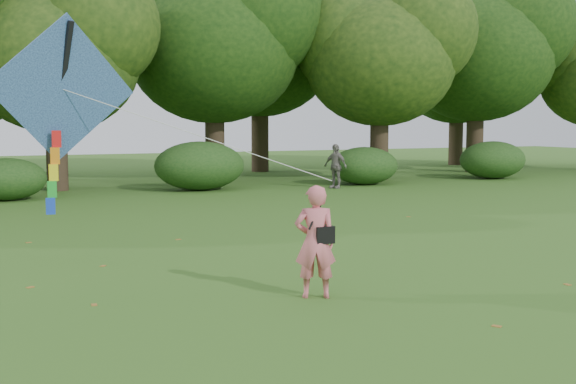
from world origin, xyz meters
name	(u,v)px	position (x,y,z in m)	size (l,w,h in m)	color
ground	(375,308)	(0.00, 0.00, 0.00)	(100.00, 100.00, 0.00)	#265114
man_kite_flyer	(315,242)	(-0.51, 0.90, 0.85)	(0.62, 0.41, 1.71)	#E46B76
bystander_right	(335,166)	(8.12, 16.44, 0.88)	(1.03, 0.43, 1.75)	gray
crossbody_bag	(323,234)	(-0.40, 0.87, 0.97)	(0.43, 0.20, 0.69)	black
flying_kite	(62,92)	(-3.85, 2.95, 3.10)	(4.73, 2.48, 3.07)	#2649A7
tree_line	(134,52)	(1.67, 22.88, 5.60)	(54.70, 15.30, 9.48)	#3A2D1E
shrub_band	(103,171)	(-0.72, 17.60, 0.86)	(39.15, 3.22, 1.88)	#264919
fallen_leaves	(277,272)	(-0.31, 2.78, 0.01)	(10.47, 12.03, 0.01)	olive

